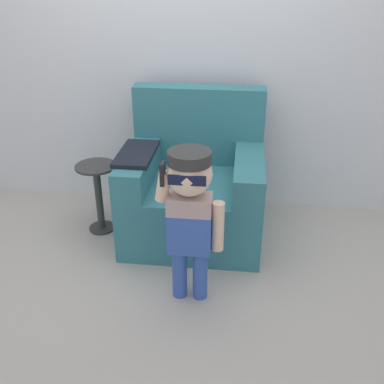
% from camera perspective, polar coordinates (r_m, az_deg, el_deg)
% --- Properties ---
extents(ground_plane, '(10.00, 10.00, 0.00)m').
position_cam_1_polar(ground_plane, '(3.43, -2.81, -6.06)').
color(ground_plane, '#ADA89E').
extents(wall_back, '(10.00, 0.05, 2.60)m').
position_cam_1_polar(wall_back, '(3.61, -1.45, 17.89)').
color(wall_back, silver).
rests_on(wall_back, ground_plane).
extents(armchair, '(1.02, 0.90, 1.06)m').
position_cam_1_polar(armchair, '(3.38, 0.29, 0.46)').
color(armchair, teal).
rests_on(armchair, ground_plane).
extents(person_child, '(0.40, 0.30, 0.98)m').
position_cam_1_polar(person_child, '(2.55, -0.25, -1.62)').
color(person_child, '#3356AD').
rests_on(person_child, ground_plane).
extents(side_table, '(0.30, 0.30, 0.55)m').
position_cam_1_polar(side_table, '(3.47, -11.81, 0.02)').
color(side_table, '#333333').
rests_on(side_table, ground_plane).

